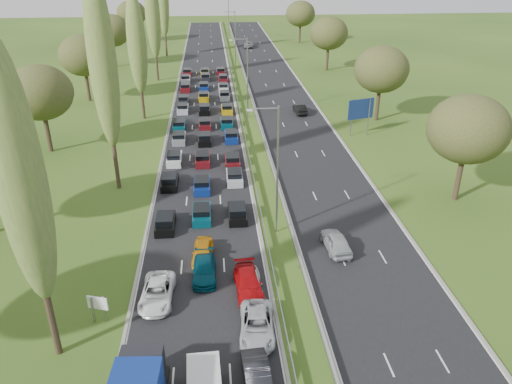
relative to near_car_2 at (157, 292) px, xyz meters
name	(u,v)px	position (x,y,z in m)	size (l,w,h in m)	color
ground	(247,114)	(10.07, 46.16, -0.72)	(260.00, 260.00, 0.00)	#2D4B17
near_carriageway	(204,110)	(3.32, 48.66, -0.72)	(10.50, 215.00, 0.04)	black
far_carriageway	(287,108)	(16.82, 48.66, -0.72)	(10.50, 215.00, 0.04)	black
central_reservation	(246,106)	(10.07, 48.66, -0.17)	(2.36, 215.00, 0.32)	gray
lamp_columns	(248,79)	(10.07, 44.16, 5.28)	(0.18, 140.18, 12.00)	gray
poplar_row	(125,49)	(-5.93, 34.33, 11.67)	(2.80, 127.80, 22.44)	#2D2116
woodland_left	(32,100)	(-16.43, 28.79, 6.96)	(8.00, 166.00, 11.10)	#2D2116
woodland_right	(401,83)	(29.57, 32.83, 6.96)	(8.00, 153.00, 11.10)	#2D2116
traffic_queue_fill	(204,117)	(3.29, 43.74, -0.28)	(9.15, 67.53, 0.80)	black
near_car_2	(157,292)	(0.00, 0.00, 0.00)	(2.32, 5.03, 1.40)	white
near_car_7	(204,269)	(3.47, 2.71, -0.03)	(1.88, 4.63, 1.34)	#053D4E
near_car_8	(203,252)	(3.33, 5.20, 0.02)	(1.69, 4.20, 1.43)	orange
near_car_9	(257,378)	(6.64, -8.85, 0.03)	(1.54, 4.42, 1.46)	black
near_car_10	(257,325)	(7.06, -4.18, 0.00)	(2.32, 5.04, 1.40)	#B1B5BB
near_car_11	(248,283)	(6.81, 0.57, 0.01)	(1.98, 4.87, 1.41)	#AE0A0E
near_car_12	(251,283)	(7.05, 0.61, -0.03)	(1.57, 3.91, 1.33)	white
far_car_0	(336,242)	(14.84, 5.69, 0.09)	(1.86, 4.63, 1.58)	#9EA3A7
far_car_1	(300,109)	(18.48, 45.56, 0.04)	(1.56, 4.46, 1.47)	black
far_car_2	(249,44)	(14.91, 105.48, 0.06)	(2.53, 5.48, 1.52)	gray
info_sign	(98,306)	(-3.83, -1.99, 0.65)	(1.46, 0.56, 2.10)	gray
direction_sign	(361,111)	(24.97, 34.54, 2.85)	(3.85, 1.27, 5.20)	gray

